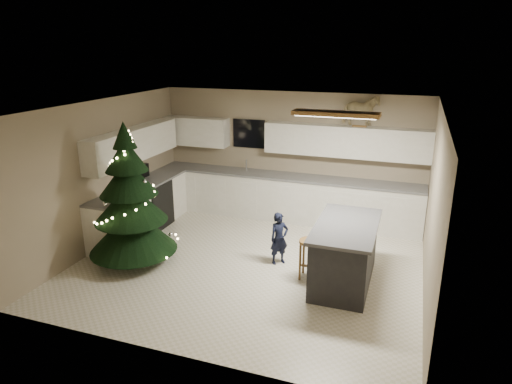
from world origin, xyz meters
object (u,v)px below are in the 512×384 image
christmas_tree (130,207)px  bar_stool (310,250)px  toddler (279,238)px  island (345,253)px  rocking_horse (360,110)px

christmas_tree → bar_stool: bearing=8.1°
toddler → island: bearing=-57.1°
toddler → rocking_horse: (0.93, 2.14, 1.86)m
bar_stool → rocking_horse: size_ratio=0.87×
island → rocking_horse: 3.04m
island → bar_stool: (-0.53, -0.05, -0.00)m
bar_stool → rocking_horse: rocking_horse is taller
rocking_horse → island: bearing=171.7°
christmas_tree → rocking_horse: rocking_horse is taller
christmas_tree → toddler: christmas_tree is taller
toddler → rocking_horse: size_ratio=1.22×
bar_stool → christmas_tree: bearing=-171.9°
island → christmas_tree: christmas_tree is taller
island → rocking_horse: size_ratio=2.33×
bar_stool → christmas_tree: size_ratio=0.27×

